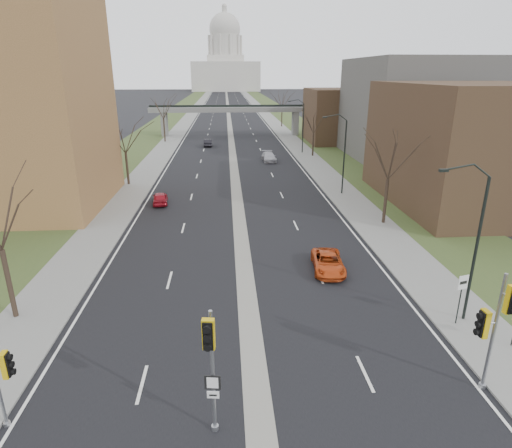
{
  "coord_description": "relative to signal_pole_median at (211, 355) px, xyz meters",
  "views": [
    {
      "loc": [
        -1.07,
        -13.65,
        12.96
      ],
      "look_at": [
        0.7,
        11.65,
        3.93
      ],
      "focal_mm": 30.0,
      "sensor_mm": 36.0,
      "label": 1
    }
  ],
  "objects": [
    {
      "name": "car_right_mid",
      "position": [
        7.24,
        52.45,
        -2.96
      ],
      "size": [
        2.1,
        4.78,
        1.37
      ],
      "primitive_type": "imported",
      "rotation": [
        0.0,
        0.0,
        0.04
      ],
      "color": "#A7A7AE",
      "rests_on": "ground"
    },
    {
      "name": "streetlight_far",
      "position": [
        12.77,
        59.04,
        3.31
      ],
      "size": [
        2.61,
        0.2,
        8.7
      ],
      "color": "black",
      "rests_on": "sidewalk_right"
    },
    {
      "name": "signal_pole_right",
      "position": [
        11.39,
        1.58,
        -0.04
      ],
      "size": [
        1.03,
        0.95,
        5.51
      ],
      "rotation": [
        0.0,
        0.0,
        0.08
      ],
      "color": "gray",
      "rests_on": "ground"
    },
    {
      "name": "commercial_block_near",
      "position": [
        25.78,
        29.04,
        2.36
      ],
      "size": [
        16.0,
        20.0,
        12.0
      ],
      "primitive_type": "cube",
      "color": "#493522",
      "rests_on": "ground"
    },
    {
      "name": "commercial_block_mid",
      "position": [
        29.78,
        53.04,
        3.86
      ],
      "size": [
        18.0,
        22.0,
        15.0
      ],
      "primitive_type": "cube",
      "color": "#575550",
      "rests_on": "ground"
    },
    {
      "name": "tree_right_c",
      "position": [
        14.78,
        96.04,
        3.4
      ],
      "size": [
        7.65,
        7.65,
        9.99
      ],
      "color": "#382B21",
      "rests_on": "sidewalk_right"
    },
    {
      "name": "signal_pole_median",
      "position": [
        0.0,
        0.0,
        0.0
      ],
      "size": [
        0.6,
        0.87,
        5.23
      ],
      "rotation": [
        0.0,
        0.0,
        -0.13
      ],
      "color": "gray",
      "rests_on": "ground"
    },
    {
      "name": "grass_verge_left",
      "position": [
        -16.22,
        151.04,
        -3.59
      ],
      "size": [
        8.0,
        600.0,
        0.1
      ],
      "primitive_type": "cube",
      "color": "#31441F",
      "rests_on": "ground"
    },
    {
      "name": "tree_left_c",
      "position": [
        -11.22,
        73.04,
        3.4
      ],
      "size": [
        7.65,
        7.65,
        9.99
      ],
      "color": "#382B21",
      "rests_on": "sidewalk_left"
    },
    {
      "name": "pedestrian_bridge",
      "position": [
        1.78,
        81.04,
        1.2
      ],
      "size": [
        34.0,
        3.0,
        6.45
      ],
      "color": "slate",
      "rests_on": "ground"
    },
    {
      "name": "tree_left_b",
      "position": [
        -11.22,
        39.04,
        2.58
      ],
      "size": [
        6.75,
        6.75,
        8.81
      ],
      "color": "#382B21",
      "rests_on": "sidewalk_left"
    },
    {
      "name": "road_surface",
      "position": [
        1.78,
        151.04,
        -3.64
      ],
      "size": [
        20.0,
        600.0,
        0.01
      ],
      "primitive_type": "cube",
      "color": "black",
      "rests_on": "ground"
    },
    {
      "name": "streetlight_mid",
      "position": [
        12.77,
        33.04,
        3.31
      ],
      "size": [
        2.61,
        0.2,
        8.7
      ],
      "color": "black",
      "rests_on": "sidewalk_right"
    },
    {
      "name": "grass_verge_right",
      "position": [
        19.78,
        151.04,
        -3.59
      ],
      "size": [
        8.0,
        600.0,
        0.1
      ],
      "primitive_type": "cube",
      "color": "#31441F",
      "rests_on": "ground"
    },
    {
      "name": "median_strip",
      "position": [
        1.78,
        151.04,
        -3.64
      ],
      "size": [
        1.2,
        600.0,
        0.02
      ],
      "primitive_type": "cube",
      "color": "gray",
      "rests_on": "ground"
    },
    {
      "name": "car_right_near",
      "position": [
        7.54,
        13.8,
        -3.03
      ],
      "size": [
        2.43,
        4.57,
        1.22
      ],
      "primitive_type": "imported",
      "rotation": [
        0.0,
        0.0,
        -0.1
      ],
      "color": "#C14114",
      "rests_on": "ground"
    },
    {
      "name": "car_left_near",
      "position": [
        -6.25,
        30.7,
        -3.02
      ],
      "size": [
        1.89,
        3.82,
        1.25
      ],
      "primitive_type": "imported",
      "rotation": [
        0.0,
        0.0,
        3.26
      ],
      "color": "maroon",
      "rests_on": "ground"
    },
    {
      "name": "sidewalk_left",
      "position": [
        -10.22,
        151.04,
        -3.58
      ],
      "size": [
        4.0,
        600.0,
        0.12
      ],
      "primitive_type": "cube",
      "color": "gray",
      "rests_on": "ground"
    },
    {
      "name": "ground",
      "position": [
        1.78,
        1.04,
        -3.64
      ],
      "size": [
        700.0,
        700.0,
        0.0
      ],
      "primitive_type": "plane",
      "color": "black",
      "rests_on": "ground"
    },
    {
      "name": "streetlight_near",
      "position": [
        12.77,
        7.04,
        3.31
      ],
      "size": [
        2.61,
        0.2,
        8.7
      ],
      "color": "black",
      "rests_on": "sidewalk_right"
    },
    {
      "name": "car_left_far",
      "position": [
        -2.61,
        67.27,
        -2.98
      ],
      "size": [
        1.46,
        4.06,
        1.33
      ],
      "primitive_type": "imported",
      "rotation": [
        0.0,
        0.0,
        3.15
      ],
      "color": "black",
      "rests_on": "ground"
    },
    {
      "name": "sidewalk_right",
      "position": [
        13.78,
        151.04,
        -3.58
      ],
      "size": [
        4.0,
        600.0,
        0.12
      ],
      "primitive_type": "cube",
      "color": "gray",
      "rests_on": "ground"
    },
    {
      "name": "commercial_block_far",
      "position": [
        23.78,
        71.04,
        1.36
      ],
      "size": [
        14.0,
        14.0,
        10.0
      ],
      "primitive_type": "cube",
      "color": "#493522",
      "rests_on": "ground"
    },
    {
      "name": "capitol",
      "position": [
        1.78,
        321.04,
        14.96
      ],
      "size": [
        48.0,
        42.0,
        55.75
      ],
      "color": "silver",
      "rests_on": "ground"
    },
    {
      "name": "speed_limit_sign",
      "position": [
        12.91,
        6.6,
        -1.54
      ],
      "size": [
        0.61,
        0.2,
        2.88
      ],
      "rotation": [
        0.0,
        0.0,
        0.27
      ],
      "color": "black",
      "rests_on": "sidewalk_right"
    },
    {
      "name": "tree_right_b",
      "position": [
        14.78,
        56.04,
        2.18
      ],
      "size": [
        6.3,
        6.3,
        8.22
      ],
      "color": "#382B21",
      "rests_on": "sidewalk_right"
    },
    {
      "name": "tree_right_a",
      "position": [
        14.78,
        23.04,
        2.99
      ],
      "size": [
        7.2,
        7.2,
        9.4
      ],
      "color": "#382B21",
      "rests_on": "sidewalk_right"
    }
  ]
}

